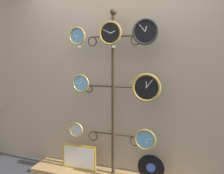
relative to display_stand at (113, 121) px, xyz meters
The scene contains 13 objects.
shop_wall 0.66m from the display_stand, 90.00° to the left, with size 4.40×0.04×2.80m.
display_stand is the anchor object (origin of this frame).
clock_top_left 1.13m from the display_stand, 167.96° to the right, with size 0.22×0.04×0.22m.
clock_top_center 1.06m from the display_stand, 88.78° to the right, with size 0.27×0.04×0.27m.
clock_top_right 1.13m from the display_stand, 12.87° to the right, with size 0.29×0.04×0.29m.
clock_middle_left 0.61m from the display_stand, 166.56° to the right, with size 0.22×0.04×0.22m.
clock_middle_right 0.62m from the display_stand, 13.19° to the right, with size 0.33×0.04×0.33m.
clock_bottom_left 0.50m from the display_stand, 167.69° to the right, with size 0.19×0.04×0.19m.
clock_bottom_right 0.46m from the display_stand, 14.94° to the right, with size 0.25×0.04×0.25m.
vinyl_record 0.72m from the display_stand, ahead, with size 0.32×0.01×0.32m.
picture_frame 0.71m from the display_stand, behind, with size 0.48×0.02×0.33m.
price_tag_upper 1.00m from the display_stand, 166.76° to the right, with size 0.04×0.00×0.03m.
price_tag_mid 0.91m from the display_stand, 70.24° to the right, with size 0.04×0.00×0.03m.
Camera 1 is at (0.83, -2.10, 1.50)m, focal length 35.00 mm.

